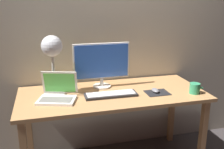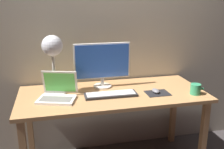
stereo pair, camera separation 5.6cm
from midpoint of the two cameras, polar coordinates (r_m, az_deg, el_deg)
name	(u,v)px [view 2 (the right image)]	position (r m, az deg, el deg)	size (l,w,h in m)	color
back_wall	(103,23)	(2.52, -1.34, 11.25)	(4.80, 0.06, 2.60)	#B2A893
desk	(113,101)	(2.29, 0.84, -5.86)	(1.60, 0.70, 0.74)	tan
monitor	(102,63)	(2.34, -1.46, 2.55)	(0.51, 0.17, 0.41)	silver
keyboard_main	(111,95)	(2.18, 0.49, -4.42)	(0.44, 0.15, 0.03)	#28282B
laptop	(58,91)	(2.16, -10.99, -3.61)	(0.35, 0.32, 0.22)	silver
desk_lamp	(53,51)	(2.18, -12.17, 5.04)	(0.19, 0.19, 0.50)	beige
mousepad	(158,93)	(2.28, 10.65, -4.05)	(0.20, 0.16, 0.00)	black
mouse	(156,91)	(2.28, 10.24, -3.53)	(0.06, 0.10, 0.03)	slate
coffee_mug	(196,89)	(2.33, 18.51, -3.06)	(0.12, 0.09, 0.09)	#339966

